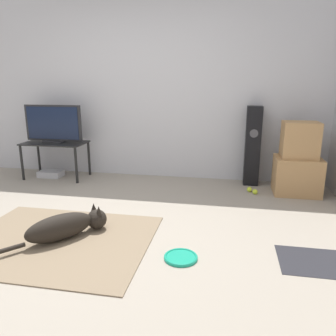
{
  "coord_description": "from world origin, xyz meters",
  "views": [
    {
      "loc": [
        1.22,
        -2.64,
        1.39
      ],
      "look_at": [
        0.56,
        0.87,
        0.45
      ],
      "focal_mm": 35.0,
      "sensor_mm": 36.0,
      "label": 1
    }
  ],
  "objects_px": {
    "floor_speaker": "(253,146)",
    "tennis_ball_near_speaker": "(255,192)",
    "cardboard_box_lower": "(297,176)",
    "tv": "(53,124)",
    "dog": "(67,226)",
    "cardboard_box_upper": "(300,140)",
    "tv_stand": "(55,147)",
    "frisbee": "(181,257)",
    "game_console": "(51,174)",
    "tennis_ball_by_boxes": "(249,189)"
  },
  "relations": [
    {
      "from": "floor_speaker",
      "to": "tennis_ball_near_speaker",
      "type": "distance_m",
      "value": 0.68
    },
    {
      "from": "cardboard_box_lower",
      "to": "tv",
      "type": "xyz_separation_m",
      "value": [
        -3.39,
        0.11,
        0.56
      ]
    },
    {
      "from": "dog",
      "to": "tv",
      "type": "xyz_separation_m",
      "value": [
        -1.1,
        1.83,
        0.67
      ]
    },
    {
      "from": "cardboard_box_upper",
      "to": "tv_stand",
      "type": "height_order",
      "value": "cardboard_box_upper"
    },
    {
      "from": "tv_stand",
      "to": "tv",
      "type": "distance_m",
      "value": 0.34
    },
    {
      "from": "dog",
      "to": "frisbee",
      "type": "height_order",
      "value": "dog"
    },
    {
      "from": "dog",
      "to": "game_console",
      "type": "relative_size",
      "value": 2.25
    },
    {
      "from": "floor_speaker",
      "to": "game_console",
      "type": "height_order",
      "value": "floor_speaker"
    },
    {
      "from": "tennis_ball_by_boxes",
      "to": "floor_speaker",
      "type": "bearing_deg",
      "value": 85.43
    },
    {
      "from": "tennis_ball_by_boxes",
      "to": "tennis_ball_near_speaker",
      "type": "relative_size",
      "value": 1.0
    },
    {
      "from": "tv_stand",
      "to": "tennis_ball_near_speaker",
      "type": "bearing_deg",
      "value": -4.98
    },
    {
      "from": "cardboard_box_upper",
      "to": "game_console",
      "type": "relative_size",
      "value": 1.31
    },
    {
      "from": "frisbee",
      "to": "tennis_ball_near_speaker",
      "type": "bearing_deg",
      "value": 68.09
    },
    {
      "from": "tennis_ball_near_speaker",
      "to": "game_console",
      "type": "distance_m",
      "value": 3.0
    },
    {
      "from": "tv",
      "to": "game_console",
      "type": "height_order",
      "value": "tv"
    },
    {
      "from": "dog",
      "to": "cardboard_box_lower",
      "type": "xyz_separation_m",
      "value": [
        2.28,
        1.71,
        0.11
      ]
    },
    {
      "from": "tv_stand",
      "to": "cardboard_box_lower",
      "type": "bearing_deg",
      "value": -1.88
    },
    {
      "from": "tv_stand",
      "to": "dog",
      "type": "bearing_deg",
      "value": -58.84
    },
    {
      "from": "game_console",
      "to": "dog",
      "type": "bearing_deg",
      "value": -56.41
    },
    {
      "from": "tv_stand",
      "to": "game_console",
      "type": "bearing_deg",
      "value": 175.83
    },
    {
      "from": "tv",
      "to": "dog",
      "type": "bearing_deg",
      "value": -58.88
    },
    {
      "from": "dog",
      "to": "tennis_ball_by_boxes",
      "type": "bearing_deg",
      "value": 44.2
    },
    {
      "from": "floor_speaker",
      "to": "game_console",
      "type": "xyz_separation_m",
      "value": [
        -2.95,
        -0.19,
        -0.5
      ]
    },
    {
      "from": "cardboard_box_lower",
      "to": "tv",
      "type": "distance_m",
      "value": 3.43
    },
    {
      "from": "dog",
      "to": "game_console",
      "type": "height_order",
      "value": "dog"
    },
    {
      "from": "cardboard_box_lower",
      "to": "tennis_ball_near_speaker",
      "type": "xyz_separation_m",
      "value": [
        -0.51,
        -0.14,
        -0.2
      ]
    },
    {
      "from": "cardboard_box_upper",
      "to": "tv_stand",
      "type": "distance_m",
      "value": 3.39
    },
    {
      "from": "dog",
      "to": "cardboard_box_lower",
      "type": "bearing_deg",
      "value": 36.89
    },
    {
      "from": "tv_stand",
      "to": "tennis_ball_by_boxes",
      "type": "xyz_separation_m",
      "value": [
        2.81,
        -0.17,
        -0.43
      ]
    },
    {
      "from": "dog",
      "to": "tennis_ball_by_boxes",
      "type": "height_order",
      "value": "dog"
    },
    {
      "from": "cardboard_box_lower",
      "to": "floor_speaker",
      "type": "bearing_deg",
      "value": 150.81
    },
    {
      "from": "tennis_ball_by_boxes",
      "to": "tennis_ball_near_speaker",
      "type": "height_order",
      "value": "same"
    },
    {
      "from": "cardboard_box_lower",
      "to": "floor_speaker",
      "type": "distance_m",
      "value": 0.7
    },
    {
      "from": "cardboard_box_upper",
      "to": "floor_speaker",
      "type": "distance_m",
      "value": 0.64
    },
    {
      "from": "tennis_ball_near_speaker",
      "to": "frisbee",
      "type": "bearing_deg",
      "value": -111.91
    },
    {
      "from": "floor_speaker",
      "to": "game_console",
      "type": "bearing_deg",
      "value": -176.36
    },
    {
      "from": "frisbee",
      "to": "cardboard_box_lower",
      "type": "xyz_separation_m",
      "value": [
        1.21,
        1.88,
        0.22
      ]
    },
    {
      "from": "floor_speaker",
      "to": "cardboard_box_upper",
      "type": "bearing_deg",
      "value": -28.86
    },
    {
      "from": "frisbee",
      "to": "game_console",
      "type": "relative_size",
      "value": 0.8
    },
    {
      "from": "tv",
      "to": "game_console",
      "type": "distance_m",
      "value": 0.76
    },
    {
      "from": "cardboard_box_lower",
      "to": "tv_stand",
      "type": "bearing_deg",
      "value": 178.12
    },
    {
      "from": "dog",
      "to": "floor_speaker",
      "type": "relative_size",
      "value": 0.71
    },
    {
      "from": "floor_speaker",
      "to": "tv_stand",
      "type": "bearing_deg",
      "value": -176.05
    },
    {
      "from": "dog",
      "to": "cardboard_box_upper",
      "type": "distance_m",
      "value": 2.91
    },
    {
      "from": "cardboard_box_lower",
      "to": "tv",
      "type": "relative_size",
      "value": 0.65
    },
    {
      "from": "cardboard_box_upper",
      "to": "game_console",
      "type": "height_order",
      "value": "cardboard_box_upper"
    },
    {
      "from": "tennis_ball_by_boxes",
      "to": "tennis_ball_near_speaker",
      "type": "distance_m",
      "value": 0.11
    },
    {
      "from": "tv_stand",
      "to": "tennis_ball_near_speaker",
      "type": "xyz_separation_m",
      "value": [
        2.87,
        -0.25,
        -0.43
      ]
    },
    {
      "from": "frisbee",
      "to": "tennis_ball_by_boxes",
      "type": "relative_size",
      "value": 4.18
    },
    {
      "from": "tennis_ball_by_boxes",
      "to": "game_console",
      "type": "height_order",
      "value": "game_console"
    }
  ]
}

